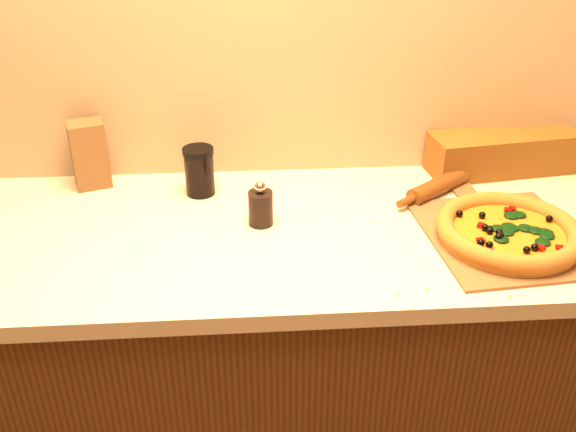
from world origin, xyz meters
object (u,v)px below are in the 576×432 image
Objects in this scene: pizza at (509,231)px; rolling_pin at (442,185)px; pizza_peel at (501,233)px; pepper_grinder at (261,207)px; dark_jar at (199,171)px.

pizza is 1.16× the size of rolling_pin.
pizza_peel is 4.80× the size of pepper_grinder.
pepper_grinder is at bearing 167.42° from pizza.
dark_jar reaches higher than rolling_pin.
dark_jar is at bearing 176.41° from rolling_pin.
pizza is 2.91× the size of pepper_grinder.
rolling_pin is (-0.08, 0.26, -0.01)m from pizza.
pizza_peel is at bearing -69.82° from rolling_pin.
pepper_grinder is at bearing 165.72° from pizza_peel.
pizza is at bearing -72.12° from rolling_pin.
dark_jar is at bearing 154.75° from pizza_peel.
pepper_grinder is 0.50m from rolling_pin.
dark_jar is (-0.15, 0.17, 0.02)m from pepper_grinder.
pizza is 0.78m from dark_jar.
pepper_grinder reaches higher than pizza.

